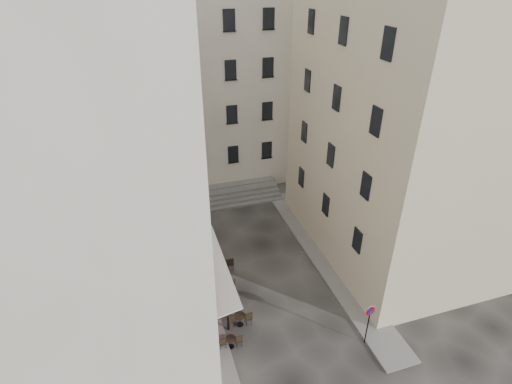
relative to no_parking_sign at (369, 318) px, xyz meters
name	(u,v)px	position (x,y,z in m)	size (l,w,h in m)	color
ground	(278,304)	(-3.45, 4.01, -1.85)	(90.00, 90.00, 0.00)	black
sidewalk_left	(191,275)	(-7.95, 8.01, -1.79)	(2.00, 22.00, 0.12)	slate
sidewalk_right	(324,257)	(1.05, 7.01, -1.79)	(2.00, 18.00, 0.12)	slate
building_left	(46,144)	(-13.95, 7.01, 8.46)	(12.20, 16.20, 20.60)	beige
building_right	(422,116)	(7.05, 7.51, 7.46)	(12.20, 14.20, 18.60)	beige
building_back	(194,73)	(-4.45, 23.01, 7.46)	(18.20, 10.20, 18.60)	beige
cafe_storefront	(200,284)	(-7.76, 5.01, 0.03)	(1.74, 7.30, 3.50)	#460A0C
stone_steps	(227,196)	(-3.45, 16.58, -1.45)	(9.00, 3.15, 0.80)	#615E5B
bollard_near	(228,323)	(-6.70, 3.01, -1.33)	(0.12, 0.12, 0.98)	black
bollard_mid	(214,280)	(-6.70, 6.51, -1.33)	(0.12, 0.12, 0.98)	black
bollard_far	(204,247)	(-6.70, 10.01, -1.33)	(0.12, 0.12, 0.98)	black
no_parking_sign	(369,318)	(0.00, 0.00, 0.00)	(0.60, 0.12, 2.61)	black
bistro_table_a	(231,341)	(-6.85, 1.86, -1.42)	(1.19, 0.56, 0.84)	black
bistro_table_b	(240,319)	(-6.00, 3.14, -1.37)	(1.34, 0.63, 0.94)	black
bistro_table_c	(225,285)	(-6.18, 6.00, -1.39)	(1.28, 0.60, 0.90)	black
bistro_table_d	(222,265)	(-5.88, 7.85, -1.35)	(1.40, 0.65, 0.98)	black
bistro_table_e	(208,264)	(-6.77, 8.31, -1.42)	(1.20, 0.56, 0.84)	black
pedestrian	(215,275)	(-6.65, 6.60, -0.96)	(0.65, 0.43, 1.79)	#222328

